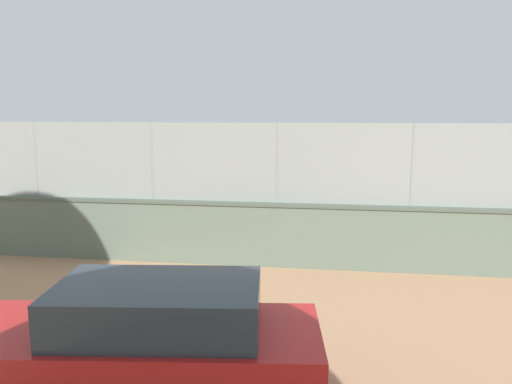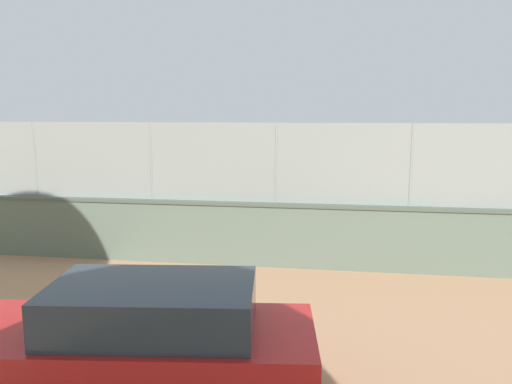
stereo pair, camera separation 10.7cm
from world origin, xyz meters
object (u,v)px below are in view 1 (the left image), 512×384
Objects in this scene: player_at_service_line at (227,173)px; parked_car_red at (147,343)px; player_near_wall_returning at (397,178)px; sports_ball at (188,175)px; player_baseline_waiting at (181,193)px; spare_ball_by_wall at (280,240)px.

player_at_service_line is 0.35× the size of parked_car_red.
parked_car_red is at bearing 69.96° from player_near_wall_returning.
player_baseline_waiting is at bearing 99.46° from sports_ball.
player_at_service_line is 8.65m from spare_ball_by_wall.
sports_ball is 0.05× the size of parked_car_red.
spare_ball_by_wall is (4.40, 7.33, -0.85)m from player_near_wall_returning.
player_baseline_waiting is at bearing -76.91° from parked_car_red.
parked_car_red is (5.55, 15.22, -0.11)m from player_near_wall_returning.
player_at_service_line is at bearing -69.82° from spare_ball_by_wall.
sports_ball is 7.20m from spare_ball_by_wall.
player_near_wall_returning is 16.20m from parked_car_red.
sports_ball is at bearing -54.23° from spare_ball_by_wall.
spare_ball_by_wall is at bearing 139.39° from player_baseline_waiting.
player_at_service_line is 1.09× the size of player_baseline_waiting.
spare_ball_by_wall is at bearing 110.18° from player_at_service_line.
player_baseline_waiting is 0.32× the size of parked_car_red.
player_near_wall_returning is at bearing -153.09° from player_baseline_waiting.
player_near_wall_returning is at bearing -120.96° from spare_ball_by_wall.
player_near_wall_returning is at bearing -169.75° from sports_ball.
player_near_wall_returning is 8.59m from spare_ball_by_wall.
player_near_wall_returning reaches higher than sports_ball.
player_baseline_waiting is 2.63m from sports_ball.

